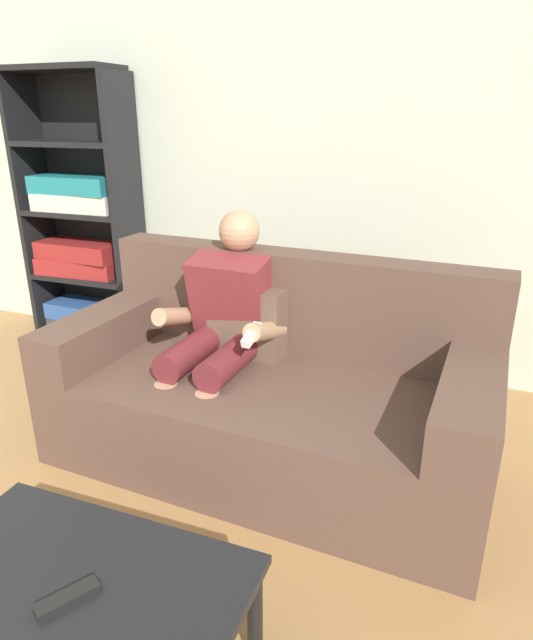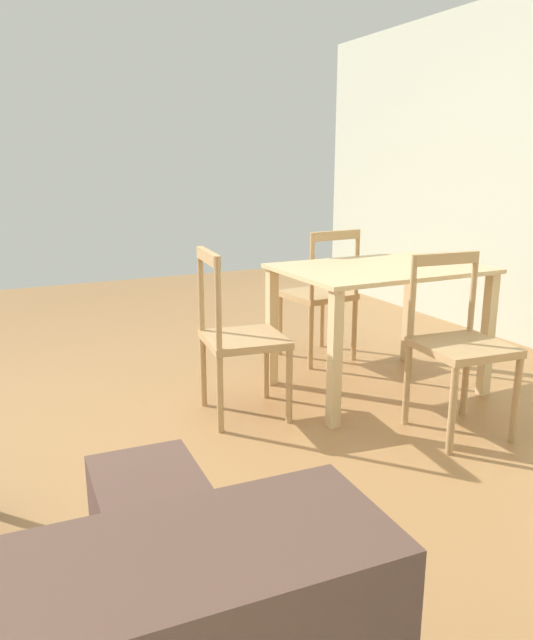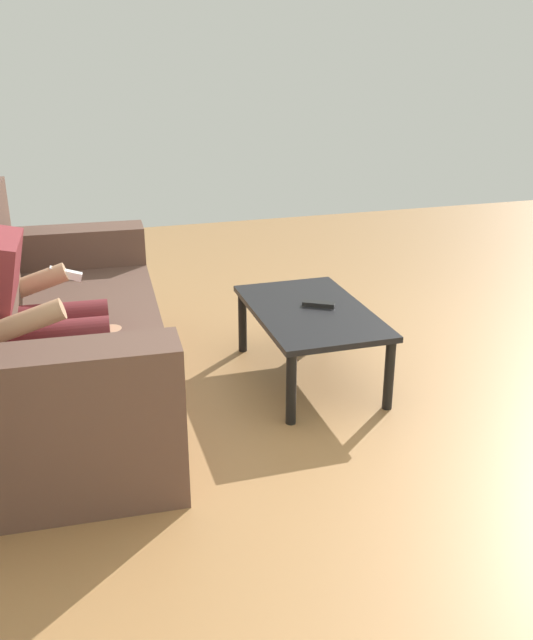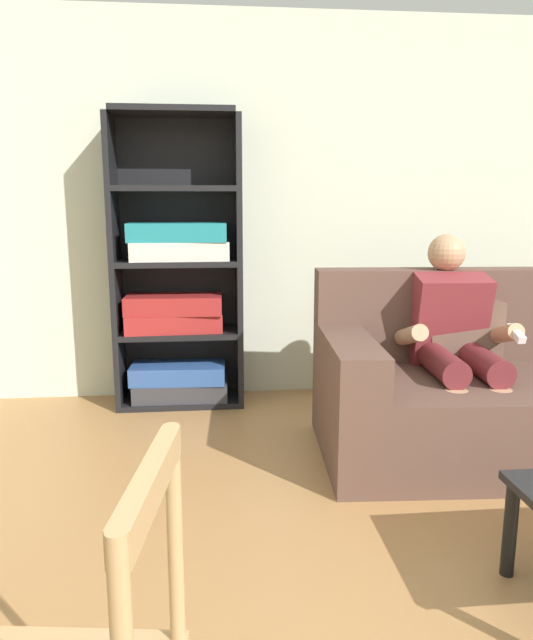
# 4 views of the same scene
# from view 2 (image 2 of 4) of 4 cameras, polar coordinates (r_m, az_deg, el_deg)

# --- Properties ---
(ground_plane) EXTENTS (8.93, 8.93, 0.00)m
(ground_plane) POSITION_cam_2_polar(r_m,az_deg,el_deg) (3.11, -17.46, -12.13)
(ground_plane) COLOR #9E7042
(dining_table) EXTENTS (1.17, 0.82, 0.77)m
(dining_table) POSITION_cam_2_polar(r_m,az_deg,el_deg) (3.68, 10.56, 2.97)
(dining_table) COLOR #D1B27F
(dining_table) RESTS_ON ground_plane
(dining_chair_near_wall) EXTENTS (0.46, 0.46, 0.91)m
(dining_chair_near_wall) POSITION_cam_2_polar(r_m,az_deg,el_deg) (3.22, 17.69, -2.31)
(dining_chair_near_wall) COLOR tan
(dining_chair_near_wall) RESTS_ON ground_plane
(dining_chair_facing_couch) EXTENTS (0.47, 0.47, 0.92)m
(dining_chair_facing_couch) POSITION_cam_2_polar(r_m,az_deg,el_deg) (3.28, -2.62, -1.68)
(dining_chair_facing_couch) COLOR tan
(dining_chair_facing_couch) RESTS_ON ground_plane
(dining_chair_by_doorway) EXTENTS (0.46, 0.46, 0.93)m
(dining_chair_by_doorway) POSITION_cam_2_polar(r_m,az_deg,el_deg) (4.27, 5.04, 2.33)
(dining_chair_by_doorway) COLOR tan
(dining_chair_by_doorway) RESTS_ON ground_plane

